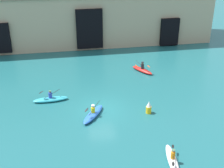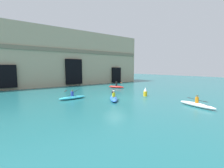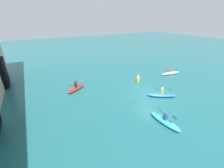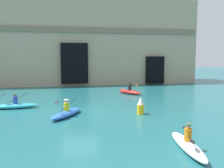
# 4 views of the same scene
# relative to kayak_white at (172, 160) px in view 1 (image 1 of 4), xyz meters

# --- Properties ---
(ground_plane) EXTENTS (120.00, 120.00, 0.00)m
(ground_plane) POSITION_rel_kayak_white_xyz_m (-3.86, 7.91, -0.24)
(ground_plane) COLOR #1E6066
(cliff_bluff) EXTENTS (35.87, 7.87, 11.58)m
(cliff_bluff) POSITION_rel_kayak_white_xyz_m (-4.01, 27.03, 5.52)
(cliff_bluff) COLOR tan
(cliff_bluff) RESTS_ON ground
(kayak_white) EXTENTS (1.09, 3.57, 1.13)m
(kayak_white) POSITION_rel_kayak_white_xyz_m (0.00, 0.00, 0.00)
(kayak_white) COLOR white
(kayak_white) RESTS_ON ground
(kayak_blue) EXTENTS (2.48, 3.23, 1.20)m
(kayak_blue) POSITION_rel_kayak_white_xyz_m (-4.75, 6.93, 0.00)
(kayak_blue) COLOR blue
(kayak_blue) RESTS_ON ground
(kayak_red) EXTENTS (2.13, 2.85, 1.21)m
(kayak_red) POSITION_rel_kayak_white_xyz_m (1.86, 15.28, 0.03)
(kayak_red) COLOR red
(kayak_red) RESTS_ON ground
(kayak_cyan) EXTENTS (3.32, 1.03, 1.19)m
(kayak_cyan) POSITION_rel_kayak_white_xyz_m (-8.40, 10.25, -0.01)
(kayak_cyan) COLOR #33B2C6
(kayak_cyan) RESTS_ON ground
(marker_buoy) EXTENTS (0.48, 0.48, 1.19)m
(marker_buoy) POSITION_rel_kayak_white_xyz_m (0.15, 6.61, 0.31)
(marker_buoy) COLOR yellow
(marker_buoy) RESTS_ON ground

